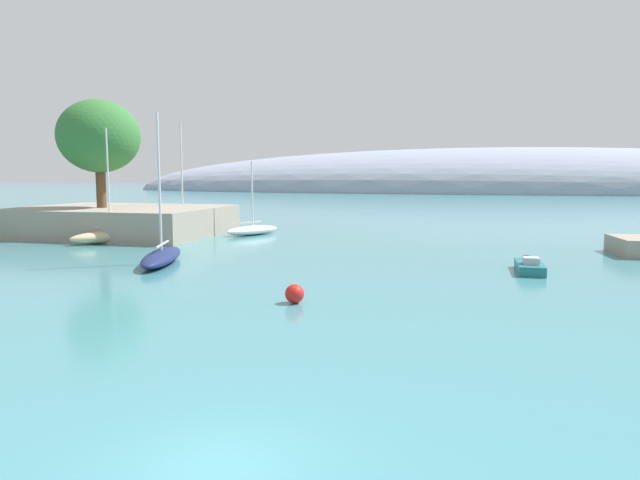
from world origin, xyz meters
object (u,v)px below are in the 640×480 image
sailboat_navy_mid_mooring (162,256)px  mooring_buoy_red (295,294)px  tree_clump_shore (99,137)px  sailboat_red_end_of_line (183,224)px  sailboat_white_near_shore (253,230)px  motorboat_teal_outer (530,267)px  sailboat_sand_outer_mooring (111,236)px

sailboat_navy_mid_mooring → mooring_buoy_red: sailboat_navy_mid_mooring is taller
tree_clump_shore → sailboat_red_end_of_line: (4.63, 6.95, -8.58)m
tree_clump_shore → sailboat_navy_mid_mooring: bearing=-44.7°
sailboat_navy_mid_mooring → sailboat_white_near_shore: bearing=164.1°
sailboat_red_end_of_line → motorboat_teal_outer: sailboat_red_end_of_line is taller
motorboat_teal_outer → mooring_buoy_red: motorboat_teal_outer is taller
mooring_buoy_red → sailboat_white_near_shore: bearing=114.5°
sailboat_sand_outer_mooring → sailboat_navy_mid_mooring: bearing=83.3°
sailboat_white_near_shore → sailboat_navy_mid_mooring: (0.53, -17.75, 0.02)m
sailboat_white_near_shore → sailboat_navy_mid_mooring: sailboat_navy_mid_mooring is taller
sailboat_navy_mid_mooring → motorboat_teal_outer: bearing=78.4°
sailboat_navy_mid_mooring → mooring_buoy_red: 14.48m
sailboat_white_near_shore → sailboat_red_end_of_line: (-8.82, 3.01, 0.10)m
sailboat_red_end_of_line → sailboat_sand_outer_mooring: bearing=-127.5°
sailboat_white_near_shore → mooring_buoy_red: 29.10m
tree_clump_shore → sailboat_red_end_of_line: tree_clump_shore is taller
sailboat_sand_outer_mooring → tree_clump_shore: bearing=-104.4°
sailboat_red_end_of_line → tree_clump_shore: bearing=-159.4°
sailboat_white_near_shore → sailboat_red_end_of_line: size_ratio=0.64×
tree_clump_shore → mooring_buoy_red: tree_clump_shore is taller
motorboat_teal_outer → sailboat_navy_mid_mooring: bearing=-83.5°
sailboat_sand_outer_mooring → motorboat_teal_outer: size_ratio=2.22×
sailboat_sand_outer_mooring → sailboat_red_end_of_line: 12.00m
motorboat_teal_outer → mooring_buoy_red: 15.70m
sailboat_navy_mid_mooring → sailboat_sand_outer_mooring: sailboat_navy_mid_mooring is taller
sailboat_navy_mid_mooring → sailboat_red_end_of_line: sailboat_red_end_of_line is taller
tree_clump_shore → sailboat_sand_outer_mooring: 10.82m
mooring_buoy_red → sailboat_sand_outer_mooring: bearing=140.6°
sailboat_navy_mid_mooring → motorboat_teal_outer: 22.80m
tree_clump_shore → motorboat_teal_outer: tree_clump_shore is taller
sailboat_red_end_of_line → motorboat_teal_outer: 36.94m
sailboat_red_end_of_line → sailboat_white_near_shore: bearing=-54.5°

